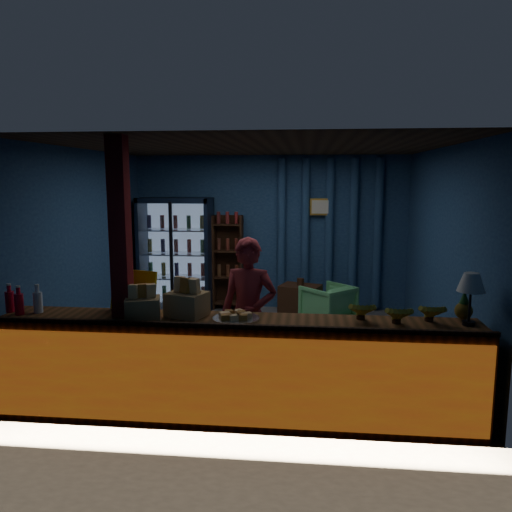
{
  "coord_description": "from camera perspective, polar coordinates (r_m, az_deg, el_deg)",
  "views": [
    {
      "loc": [
        0.64,
        -6.24,
        2.22
      ],
      "look_at": [
        0.01,
        -0.2,
        1.27
      ],
      "focal_mm": 35.0,
      "sensor_mm": 36.0,
      "label": 1
    }
  ],
  "objects": [
    {
      "name": "ground",
      "position": [
        6.65,
        0.1,
        -10.6
      ],
      "size": [
        4.6,
        4.6,
        0.0
      ],
      "primitive_type": "plane",
      "color": "#515154",
      "rests_on": "ground"
    },
    {
      "name": "room_walls",
      "position": [
        6.3,
        0.1,
        2.97
      ],
      "size": [
        4.6,
        4.6,
        4.6
      ],
      "color": "navy",
      "rests_on": "ground"
    },
    {
      "name": "counter",
      "position": [
        4.71,
        -2.33,
        -12.85
      ],
      "size": [
        4.4,
        0.57,
        0.99
      ],
      "color": "brown",
      "rests_on": "ground"
    },
    {
      "name": "support_post",
      "position": [
        4.75,
        -15.04,
        -2.6
      ],
      "size": [
        0.16,
        0.16,
        2.6
      ],
      "primitive_type": "cube",
      "color": "maroon",
      "rests_on": "ground"
    },
    {
      "name": "beverage_cooler",
      "position": [
        8.54,
        -8.97,
        0.12
      ],
      "size": [
        1.2,
        0.62,
        1.9
      ],
      "color": "black",
      "rests_on": "ground"
    },
    {
      "name": "bottle_shelf",
      "position": [
        8.52,
        -3.18,
        -0.75
      ],
      "size": [
        0.5,
        0.28,
        1.6
      ],
      "color": "#381F11",
      "rests_on": "ground"
    },
    {
      "name": "curtain_folds",
      "position": [
        8.44,
        8.37,
        2.54
      ],
      "size": [
        1.74,
        0.14,
        2.5
      ],
      "color": "navy",
      "rests_on": "room_walls"
    },
    {
      "name": "framed_picture",
      "position": [
        8.35,
        7.42,
        5.59
      ],
      "size": [
        0.36,
        0.04,
        0.28
      ],
      "color": "gold",
      "rests_on": "room_walls"
    },
    {
      "name": "shopkeeper",
      "position": [
        5.19,
        -0.86,
        -6.84
      ],
      "size": [
        0.64,
        0.46,
        1.63
      ],
      "primitive_type": "imported",
      "rotation": [
        0.0,
        0.0,
        -0.13
      ],
      "color": "maroon",
      "rests_on": "ground"
    },
    {
      "name": "green_chair",
      "position": [
        7.74,
        8.22,
        -5.51
      ],
      "size": [
        0.94,
        0.94,
        0.61
      ],
      "primitive_type": "imported",
      "rotation": [
        0.0,
        0.0,
        3.91
      ],
      "color": "#60C174",
      "rests_on": "ground"
    },
    {
      "name": "side_table",
      "position": [
        7.97,
        5.06,
        -5.26
      ],
      "size": [
        0.71,
        0.61,
        0.66
      ],
      "color": "#381F11",
      "rests_on": "ground"
    },
    {
      "name": "yellow_sign",
      "position": [
        4.97,
        -13.83,
        -3.83
      ],
      "size": [
        0.5,
        0.24,
        0.4
      ],
      "color": "yellow",
      "rests_on": "counter"
    },
    {
      "name": "soda_bottles",
      "position": [
        5.25,
        -25.15,
        -4.73
      ],
      "size": [
        0.37,
        0.16,
        0.27
      ],
      "color": "red",
      "rests_on": "counter"
    },
    {
      "name": "snack_box_left",
      "position": [
        4.66,
        -12.82,
        -5.68
      ],
      "size": [
        0.36,
        0.33,
        0.32
      ],
      "color": "#A98652",
      "rests_on": "counter"
    },
    {
      "name": "snack_box_centre",
      "position": [
        4.7,
        -7.9,
        -5.26
      ],
      "size": [
        0.42,
        0.38,
        0.36
      ],
      "color": "#A98652",
      "rests_on": "counter"
    },
    {
      "name": "pastry_tray",
      "position": [
        4.55,
        -2.3,
        -7.01
      ],
      "size": [
        0.43,
        0.43,
        0.07
      ],
      "color": "silver",
      "rests_on": "counter"
    },
    {
      "name": "banana_bunches",
      "position": [
        4.62,
        15.74,
        -6.19
      ],
      "size": [
        0.87,
        0.32,
        0.19
      ],
      "color": "gold",
      "rests_on": "counter"
    },
    {
      "name": "table_lamp",
      "position": [
        4.69,
        23.37,
        -3.01
      ],
      "size": [
        0.24,
        0.24,
        0.46
      ],
      "color": "black",
      "rests_on": "counter"
    },
    {
      "name": "pineapple",
      "position": [
        4.89,
        22.65,
        -5.51
      ],
      "size": [
        0.16,
        0.16,
        0.27
      ],
      "color": "#875F18",
      "rests_on": "counter"
    }
  ]
}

